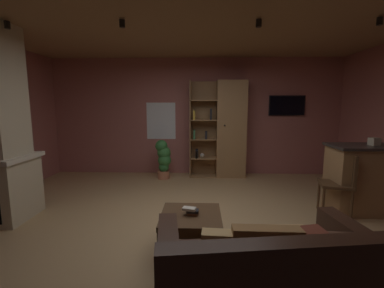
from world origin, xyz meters
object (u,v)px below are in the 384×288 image
table_book_0 (193,213)px  wall_mounted_tv (287,106)px  coffee_table (191,222)px  potted_floor_plant (164,158)px  table_book_2 (189,209)px  dining_chair (342,180)px  kitchen_bar_counter (382,179)px  tissue_box (374,141)px  table_book_1 (193,211)px  bookshelf_cabinet (227,130)px  leather_couch (270,285)px

table_book_0 → wall_mounted_tv: 4.11m
coffee_table → potted_floor_plant: bearing=103.7°
table_book_0 → table_book_2: table_book_2 is taller
table_book_0 → dining_chair: (2.13, 1.07, 0.07)m
kitchen_bar_counter → tissue_box: bearing=178.0°
tissue_box → table_book_2: 3.00m
table_book_2 → dining_chair: size_ratio=0.15×
table_book_0 → table_book_1: bearing=-101.9°
bookshelf_cabinet → table_book_2: size_ratio=15.53×
table_book_1 → potted_floor_plant: (-0.72, 2.92, -0.02)m
table_book_1 → tissue_box: bearing=25.3°
leather_couch → table_book_1: leather_couch is taller
coffee_table → table_book_0: bearing=-8.4°
tissue_box → table_book_2: size_ratio=0.87×
table_book_0 → potted_floor_plant: potted_floor_plant is taller
tissue_box → potted_floor_plant: size_ratio=0.14×
bookshelf_cabinet → table_book_0: (-0.67, -3.18, -0.59)m
potted_floor_plant → wall_mounted_tv: bearing=9.9°
tissue_box → leather_couch: 3.06m
table_book_1 → leather_couch: bearing=-56.7°
table_book_2 → potted_floor_plant: bearing=103.2°
table_book_0 → table_book_1: 0.03m
wall_mounted_tv → coffee_table: bearing=-121.2°
potted_floor_plant → wall_mounted_tv: (2.76, 0.48, 1.13)m
leather_couch → dining_chair: bearing=52.1°
tissue_box → leather_couch: (-2.04, -2.14, -0.77)m
wall_mounted_tv → table_book_0: bearing=-120.9°
bookshelf_cabinet → tissue_box: bookshelf_cabinet is taller
coffee_table → table_book_0: table_book_0 is taller
tissue_box → table_book_0: (-2.63, -1.24, -0.61)m
kitchen_bar_counter → table_book_0: bearing=-156.3°
kitchen_bar_counter → tissue_box: size_ratio=13.00×
potted_floor_plant → table_book_1: bearing=-76.1°
table_book_1 → dining_chair: dining_chair is taller
tissue_box → leather_couch: tissue_box is taller
table_book_0 → dining_chair: dining_chair is taller
coffee_table → tissue_box: bearing=25.0°
table_book_1 → dining_chair: (2.13, 1.08, 0.04)m
bookshelf_cabinet → wall_mounted_tv: bearing=8.8°
kitchen_bar_counter → wall_mounted_tv: bearing=109.7°
tissue_box → dining_chair: 0.76m
kitchen_bar_counter → table_book_2: 3.10m
dining_chair → wall_mounted_tv: size_ratio=1.15×
kitchen_bar_counter → table_book_2: size_ratio=11.36×
tissue_box → wall_mounted_tv: 2.29m
coffee_table → table_book_2: (-0.02, -0.02, 0.16)m
leather_couch → tissue_box: bearing=46.3°
wall_mounted_tv → bookshelf_cabinet: bearing=-171.2°
table_book_0 → table_book_1: (-0.00, -0.01, 0.03)m
table_book_1 → table_book_0: bearing=78.1°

